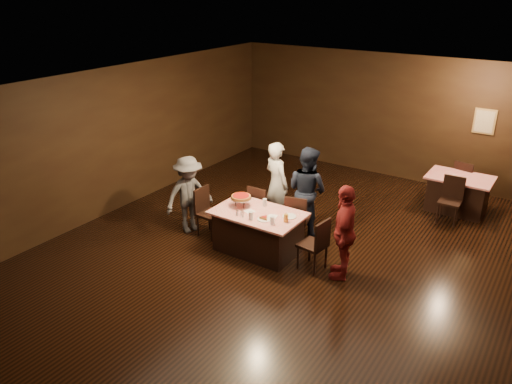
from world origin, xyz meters
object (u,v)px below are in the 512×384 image
Objects in this scene: diner_navy_hoodie at (307,190)px; diner_grey_knit at (189,195)px; chair_far_right at (298,217)px; chair_end_right at (313,244)px; back_table at (458,194)px; glass_front_left at (251,216)px; diner_red_shirt at (344,232)px; main_table at (258,232)px; glass_front_right at (272,220)px; diner_white_jacket at (277,184)px; plate_empty at (289,216)px; chair_far_left at (262,207)px; chair_back_far at (465,181)px; glass_back at (265,202)px; glass_amber at (286,218)px; chair_end_left at (210,213)px; chair_back_near at (450,201)px; pizza_stand at (241,197)px.

diner_grey_knit is (-1.90, -1.24, -0.10)m from diner_navy_hoodie.
chair_far_right is 1.00× the size of chair_end_right.
glass_front_left reaches higher than back_table.
diner_navy_hoodie reaches higher than back_table.
main_table is at bearing -106.14° from diner_red_shirt.
diner_grey_knit is 10.92× the size of glass_front_right.
diner_white_jacket is at bearing 16.97° from diner_navy_hoodie.
glass_front_left is (-0.50, -0.45, 0.06)m from plate_empty.
glass_front_right is at bearing 130.40° from chair_far_left.
chair_far_left reaches higher than glass_front_left.
chair_far_right is 0.55× the size of diner_white_jacket.
back_table is at bearing 62.26° from glass_front_right.
diner_white_jacket reaches higher than chair_back_far.
main_table is 0.69m from glass_front_right.
diner_white_jacket is at bearing -121.26° from chair_end_right.
chair_end_right is at bearing -67.91° from diner_grey_knit.
glass_back is (-1.67, 0.23, 0.02)m from diner_red_shirt.
diner_red_shirt is 11.65× the size of glass_amber.
diner_white_jacket reaches higher than chair_end_left.
glass_amber is at bearing 91.12° from chair_far_right.
chair_end_right reaches higher than glass_front_right.
chair_end_right is at bearing -14.62° from glass_back.
back_table is 0.76× the size of diner_white_jacket.
diner_grey_knit is 0.94× the size of diner_red_shirt.
diner_white_jacket is 12.30× the size of glass_amber.
chair_far_left reaches higher than glass_back.
chair_far_right is 2.13m from diner_grey_knit.
chair_back_far is at bearing -108.57° from diner_white_jacket.
glass_amber is at bearing 150.34° from diner_white_jacket.
glass_front_left is (-1.57, -0.37, 0.02)m from diner_red_shirt.
chair_far_left and chair_back_near have the same top height.
chair_back_far is at bearing -112.69° from diner_navy_hoodie.
chair_end_right reaches higher than glass_front_left.
pizza_stand is at bearing -63.89° from diner_grey_knit.
diner_red_shirt is (0.52, 0.07, 0.34)m from chair_end_right.
glass_back is (0.25, -0.83, -0.02)m from diner_white_jacket.
chair_far_left is 0.95m from diner_navy_hoodie.
pizza_stand is (-2.98, -3.75, 0.57)m from back_table.
diner_white_jacket reaches higher than diner_grey_knit.
glass_amber is (0.60, -0.05, 0.46)m from main_table.
chair_end_left is 1.68m from plate_empty.
chair_end_left is 6.79× the size of glass_front_right.
diner_white_jacket is at bearing -137.17° from back_table.
diner_grey_knit is at bearing 45.13° from diner_navy_hoodie.
chair_end_right is 1.57m from pizza_stand.
chair_end_right is at bearing 83.65° from chair_back_far.
diner_grey_knit is (-1.16, -0.81, 0.29)m from chair_far_left.
chair_end_right is 1.45m from diner_navy_hoodie.
chair_back_near is 3.74m from glass_amber.
main_table is 1.10m from chair_end_left.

